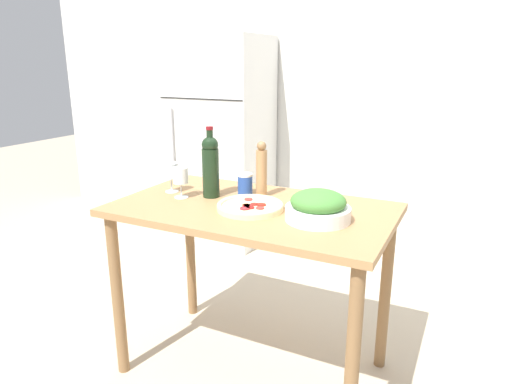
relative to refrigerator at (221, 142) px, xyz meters
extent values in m
plane|color=#BCAD93|center=(1.08, -1.54, -0.87)|extent=(14.00, 14.00, 0.00)
cube|color=silver|center=(1.08, 0.36, 0.43)|extent=(6.40, 0.06, 2.60)
cube|color=silver|center=(0.00, 0.00, 0.00)|extent=(0.77, 0.62, 1.74)
cube|color=black|center=(0.00, -0.31, 0.38)|extent=(0.76, 0.01, 0.01)
cylinder|color=#B2B2B7|center=(-0.27, -0.33, -0.09)|extent=(0.02, 0.02, 0.78)
cube|color=#A87A4C|center=(1.08, -1.54, 0.00)|extent=(1.29, 0.75, 0.03)
cylinder|color=olive|center=(0.49, -1.85, -0.45)|extent=(0.06, 0.06, 0.85)
cylinder|color=olive|center=(1.67, -1.85, -0.45)|extent=(0.06, 0.06, 0.85)
cylinder|color=olive|center=(0.49, -1.22, -0.45)|extent=(0.06, 0.06, 0.85)
cylinder|color=olive|center=(1.67, -1.22, -0.45)|extent=(0.06, 0.06, 0.85)
cylinder|color=black|center=(0.82, -1.49, 0.13)|extent=(0.08, 0.08, 0.24)
sphere|color=black|center=(0.82, -1.49, 0.27)|extent=(0.08, 0.08, 0.08)
cylinder|color=black|center=(0.82, -1.49, 0.31)|extent=(0.03, 0.03, 0.07)
cylinder|color=maroon|center=(0.82, -1.49, 0.36)|extent=(0.04, 0.04, 0.02)
cylinder|color=silver|center=(0.70, -1.57, 0.01)|extent=(0.07, 0.07, 0.00)
cylinder|color=silver|center=(0.70, -1.57, 0.05)|extent=(0.01, 0.01, 0.07)
cylinder|color=white|center=(0.70, -1.57, 0.13)|extent=(0.08, 0.08, 0.08)
cylinder|color=maroon|center=(0.70, -1.57, 0.10)|extent=(0.07, 0.07, 0.02)
cylinder|color=silver|center=(0.59, -1.51, 0.01)|extent=(0.07, 0.07, 0.00)
cylinder|color=silver|center=(0.59, -1.51, 0.05)|extent=(0.01, 0.01, 0.07)
cylinder|color=white|center=(0.59, -1.51, 0.13)|extent=(0.08, 0.08, 0.08)
cylinder|color=maroon|center=(0.59, -1.51, 0.10)|extent=(0.07, 0.07, 0.02)
cylinder|color=#AD7F51|center=(1.05, -1.37, 0.13)|extent=(0.05, 0.05, 0.24)
sphere|color=#936C45|center=(1.05, -1.37, 0.27)|extent=(0.05, 0.05, 0.05)
cylinder|color=white|center=(1.42, -1.59, 0.04)|extent=(0.28, 0.28, 0.06)
ellipsoid|color=#478438|center=(1.42, -1.59, 0.10)|extent=(0.24, 0.24, 0.10)
cylinder|color=beige|center=(1.09, -1.59, 0.02)|extent=(0.30, 0.30, 0.02)
torus|color=beige|center=(1.09, -1.59, 0.03)|extent=(0.30, 0.30, 0.02)
cylinder|color=red|center=(1.11, -1.57, 0.04)|extent=(0.03, 0.03, 0.01)
cylinder|color=red|center=(1.09, -1.60, 0.04)|extent=(0.04, 0.04, 0.01)
cylinder|color=red|center=(1.10, -1.64, 0.04)|extent=(0.05, 0.05, 0.01)
cylinder|color=red|center=(1.09, -1.62, 0.04)|extent=(0.03, 0.03, 0.01)
cylinder|color=red|center=(1.11, -1.62, 0.04)|extent=(0.04, 0.04, 0.01)
cylinder|color=red|center=(1.16, -1.61, 0.04)|extent=(0.04, 0.04, 0.01)
cylinder|color=#BE3511|center=(1.08, -1.60, 0.04)|extent=(0.04, 0.04, 0.01)
cylinder|color=red|center=(1.14, -1.56, 0.04)|extent=(0.04, 0.04, 0.01)
cylinder|color=red|center=(1.05, -1.52, 0.04)|extent=(0.04, 0.04, 0.01)
cylinder|color=#284CA3|center=(0.95, -1.37, 0.06)|extent=(0.07, 0.07, 0.09)
cylinder|color=white|center=(0.95, -1.37, 0.11)|extent=(0.08, 0.08, 0.01)
camera|label=1|loc=(2.00, -3.35, 0.67)|focal=32.00mm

